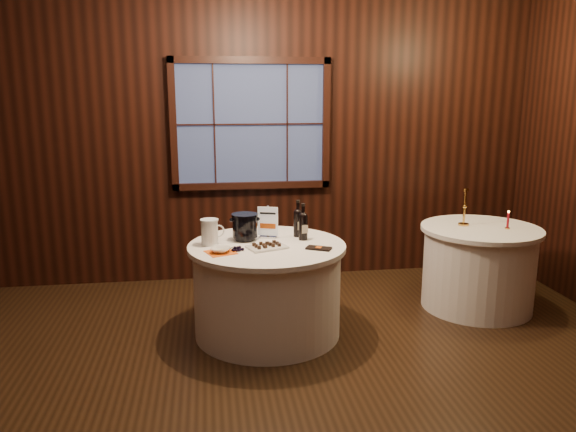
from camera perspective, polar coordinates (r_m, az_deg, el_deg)
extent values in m
plane|color=black|center=(3.93, -0.42, -17.72)|extent=(6.00, 6.00, 0.00)
cube|color=black|center=(5.90, -3.79, 7.86)|extent=(6.00, 0.02, 3.00)
cube|color=#374573|center=(5.86, -3.79, 9.30)|extent=(1.50, 0.01, 1.20)
cylinder|color=white|center=(4.68, -2.11, -7.67)|extent=(1.20, 1.20, 0.73)
cylinder|color=white|center=(4.56, -2.15, -3.13)|extent=(1.28, 1.28, 0.04)
cylinder|color=white|center=(5.52, 18.74, -5.17)|extent=(1.00, 1.00, 0.73)
cylinder|color=white|center=(5.41, 19.03, -1.28)|extent=(1.08, 1.08, 0.04)
cube|color=silver|center=(4.75, -2.02, -2.13)|extent=(0.16, 0.12, 0.01)
cube|color=silver|center=(4.72, -2.03, -0.50)|extent=(0.02, 0.02, 0.26)
cube|color=white|center=(4.71, -2.02, -0.53)|extent=(0.17, 0.06, 0.24)
cylinder|color=black|center=(4.77, 1.01, -0.90)|extent=(0.08, 0.08, 0.20)
sphere|color=black|center=(4.74, 1.02, 0.29)|extent=(0.08, 0.08, 0.08)
cylinder|color=black|center=(4.73, 1.02, 0.95)|extent=(0.03, 0.03, 0.09)
cylinder|color=black|center=(4.72, 1.02, 1.49)|extent=(0.03, 0.03, 0.02)
cube|color=beige|center=(4.73, 1.09, -1.01)|extent=(0.05, 0.03, 0.07)
cylinder|color=black|center=(4.66, 1.55, -1.25)|extent=(0.07, 0.07, 0.20)
sphere|color=black|center=(4.64, 1.55, -0.06)|extent=(0.07, 0.07, 0.07)
cylinder|color=black|center=(4.63, 1.56, 0.60)|extent=(0.03, 0.03, 0.09)
cylinder|color=black|center=(4.62, 1.56, 1.14)|extent=(0.03, 0.03, 0.02)
cube|color=beige|center=(4.63, 1.63, -1.36)|extent=(0.05, 0.02, 0.07)
cylinder|color=black|center=(4.68, -4.38, -2.29)|extent=(0.16, 0.16, 0.03)
cylinder|color=black|center=(4.66, -4.40, -1.07)|extent=(0.20, 0.20, 0.18)
cylinder|color=black|center=(4.64, -4.42, 0.10)|extent=(0.22, 0.22, 0.02)
cube|color=white|center=(4.44, -2.15, -3.18)|extent=(0.35, 0.28, 0.02)
cube|color=black|center=(4.41, 3.14, -3.29)|extent=(0.22, 0.18, 0.02)
cylinder|color=#392C15|center=(4.37, -6.00, -3.36)|extent=(0.06, 0.01, 0.03)
cylinder|color=white|center=(4.56, -7.96, -1.69)|extent=(0.14, 0.14, 0.20)
cylinder|color=white|center=(4.53, -8.00, -0.41)|extent=(0.15, 0.15, 0.01)
torus|color=white|center=(4.55, -7.09, -1.54)|extent=(0.10, 0.02, 0.10)
cube|color=#E05912|center=(4.35, -6.85, -3.69)|extent=(0.27, 0.27, 0.00)
imported|color=white|center=(4.34, -6.86, -3.43)|extent=(0.19, 0.19, 0.04)
cylinder|color=gold|center=(5.43, 17.40, -0.81)|extent=(0.10, 0.10, 0.02)
cylinder|color=gold|center=(5.40, 17.51, 0.83)|extent=(0.02, 0.02, 0.30)
cylinder|color=gold|center=(5.37, 17.62, 2.55)|extent=(0.05, 0.05, 0.03)
cylinder|color=gold|center=(5.42, 21.38, -1.17)|extent=(0.05, 0.05, 0.01)
cylinder|color=#9F0C1A|center=(5.41, 21.45, -0.41)|extent=(0.02, 0.02, 0.14)
sphere|color=#FFB23F|center=(5.39, 21.51, 0.41)|extent=(0.02, 0.02, 0.02)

